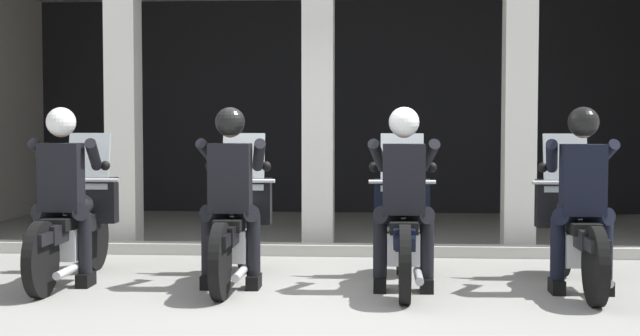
% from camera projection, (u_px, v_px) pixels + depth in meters
% --- Properties ---
extents(ground_plane, '(80.00, 80.00, 0.00)m').
position_uv_depth(ground_plane, '(335.00, 243.00, 10.88)').
color(ground_plane, gray).
extents(station_building, '(10.11, 4.74, 3.51)m').
position_uv_depth(station_building, '(331.00, 67.00, 12.66)').
color(station_building, black).
rests_on(station_building, ground).
extents(kerb_strip, '(9.61, 0.24, 0.12)m').
position_uv_depth(kerb_strip, '(315.00, 250.00, 9.90)').
color(kerb_strip, '#B7B5AD').
rests_on(kerb_strip, ground).
extents(motorcycle_far_left, '(0.62, 2.04, 1.35)m').
position_uv_depth(motorcycle_far_left, '(74.00, 226.00, 8.33)').
color(motorcycle_far_left, black).
rests_on(motorcycle_far_left, ground).
extents(police_officer_far_left, '(0.63, 0.61, 1.58)m').
position_uv_depth(police_officer_far_left, '(62.00, 181.00, 8.02)').
color(police_officer_far_left, black).
rests_on(police_officer_far_left, ground).
extents(motorcycle_center_left, '(0.62, 2.04, 1.35)m').
position_uv_depth(motorcycle_center_left, '(236.00, 228.00, 8.22)').
color(motorcycle_center_left, black).
rests_on(motorcycle_center_left, ground).
extents(police_officer_center_left, '(0.63, 0.61, 1.58)m').
position_uv_depth(police_officer_center_left, '(231.00, 181.00, 7.92)').
color(police_officer_center_left, black).
rests_on(police_officer_center_left, ground).
extents(motorcycle_center_right, '(0.62, 2.04, 1.35)m').
position_uv_depth(motorcycle_center_right, '(403.00, 230.00, 8.08)').
color(motorcycle_center_right, black).
rests_on(motorcycle_center_right, ground).
extents(police_officer_center_right, '(0.63, 0.61, 1.58)m').
position_uv_depth(police_officer_center_right, '(404.00, 183.00, 7.77)').
color(police_officer_center_right, black).
rests_on(police_officer_center_right, ground).
extents(motorcycle_far_right, '(0.62, 2.04, 1.35)m').
position_uv_depth(motorcycle_far_right, '(574.00, 231.00, 7.98)').
color(motorcycle_far_right, black).
rests_on(motorcycle_far_right, ground).
extents(police_officer_far_right, '(0.63, 0.61, 1.58)m').
position_uv_depth(police_officer_far_right, '(582.00, 183.00, 7.67)').
color(police_officer_far_right, black).
rests_on(police_officer_far_right, ground).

